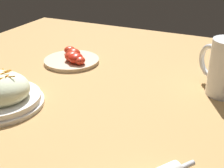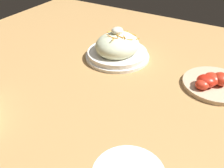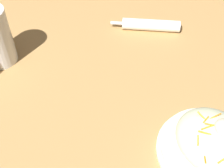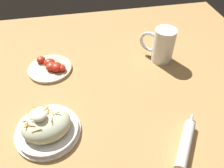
# 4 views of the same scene
# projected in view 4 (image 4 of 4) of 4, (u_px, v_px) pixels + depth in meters

# --- Properties ---
(ground_plane) EXTENTS (1.43, 1.43, 0.00)m
(ground_plane) POSITION_uv_depth(u_px,v_px,m) (120.00, 102.00, 0.85)
(ground_plane) COLOR #B2844C
(salad_plate) EXTENTS (0.21, 0.21, 0.10)m
(salad_plate) POSITION_uv_depth(u_px,v_px,m) (47.00, 126.00, 0.73)
(salad_plate) COLOR white
(salad_plate) RESTS_ON ground_plane
(beer_mug) EXTENTS (0.13, 0.13, 0.15)m
(beer_mug) POSITION_uv_depth(u_px,v_px,m) (162.00, 47.00, 0.98)
(beer_mug) COLOR white
(beer_mug) RESTS_ON ground_plane
(napkin_roll) EXTENTS (0.14, 0.18, 0.03)m
(napkin_roll) POSITION_uv_depth(u_px,v_px,m) (186.00, 144.00, 0.70)
(napkin_roll) COLOR white
(napkin_roll) RESTS_ON ground_plane
(tomato_plate) EXTENTS (0.18, 0.18, 0.05)m
(tomato_plate) POSITION_uv_depth(u_px,v_px,m) (51.00, 67.00, 0.96)
(tomato_plate) COLOR #D1B28E
(tomato_plate) RESTS_ON ground_plane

